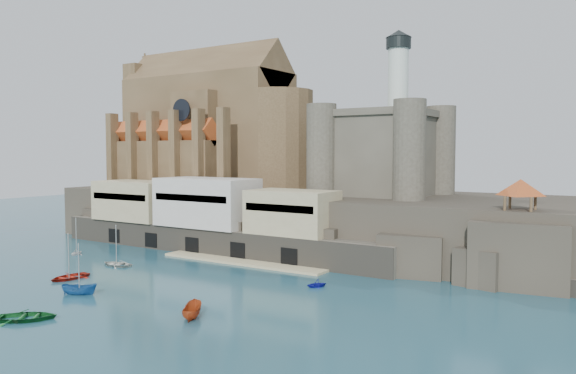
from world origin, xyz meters
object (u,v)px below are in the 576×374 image
Objects in this scene: church at (213,132)px; pavilion at (521,189)px; boat_2 at (79,294)px; castle_keep at (383,148)px; boat_0 at (69,279)px.

church is 7.34× the size of pavilion.
pavilion is 1.41× the size of boat_2.
castle_keep is 30.50m from pavilion.
castle_keep reaches higher than boat_2.
church is 40.39m from castle_keep.
church reaches higher than boat_2.
castle_keep is 6.44× the size of boat_2.
pavilion is at bearing 31.25° from boat_0.
pavilion is at bearing -30.18° from castle_keep.
church reaches higher than boat_0.
church is 59.20m from boat_2.
boat_0 is (-53.35, -30.05, -12.73)m from pavilion.
castle_keep is 55.89m from boat_0.
boat_2 is (8.53, -4.70, 0.00)m from boat_0.
castle_keep reaches higher than boat_0.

